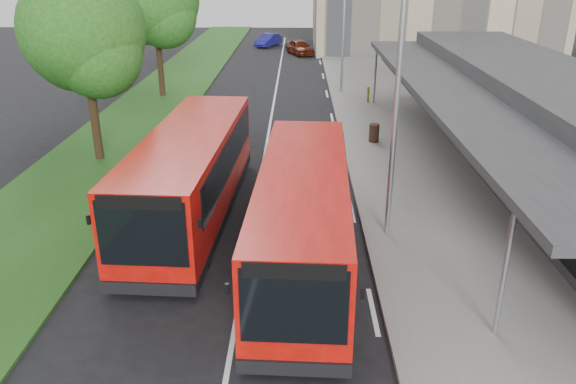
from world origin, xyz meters
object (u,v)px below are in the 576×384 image
object	(u,v)px
litter_bin	(374,133)
bollard	(368,95)
car_far	(269,40)
car_near	(300,47)
lamp_post_near	(395,85)
bus_second	(192,174)
tree_mid	(84,38)
tree_far	(155,5)
lamp_post_far	(342,17)
bus_main	(303,217)

from	to	relation	value
litter_bin	bollard	world-z (taller)	bollard
bollard	car_far	size ratio (longest dim) A/B	0.24
car_near	car_far	size ratio (longest dim) A/B	1.04
lamp_post_near	bus_second	size ratio (longest dim) A/B	0.77
tree_mid	bus_second	distance (m)	8.35
tree_far	lamp_post_far	xyz separation A→B (m)	(11.13, 0.95, -0.74)
tree_far	litter_bin	xyz separation A→B (m)	(11.97, -9.66, -4.89)
car_near	lamp_post_far	bearing A→B (deg)	-101.70
lamp_post_far	bollard	bearing A→B (deg)	-63.13
lamp_post_near	lamp_post_far	size ratio (longest dim) A/B	1.00
bus_second	tree_mid	bearing A→B (deg)	134.51
lamp_post_near	bus_second	xyz separation A→B (m)	(-6.11, 1.41, -3.23)
lamp_post_near	car_near	xyz separation A→B (m)	(-2.52, 36.02, -4.05)
tree_mid	car_far	distance (m)	34.84
tree_far	car_near	world-z (taller)	tree_far
car_far	lamp_post_far	bearing A→B (deg)	-51.54
tree_mid	litter_bin	bearing A→B (deg)	11.06
bus_main	bollard	bearing A→B (deg)	80.48
tree_mid	bus_main	bearing A→B (deg)	-45.31
tree_mid	bus_main	xyz separation A→B (m)	(8.60, -8.70, -3.63)
lamp_post_far	car_far	distance (m)	22.27
lamp_post_near	tree_far	bearing A→B (deg)	120.29
lamp_post_far	litter_bin	size ratio (longest dim) A/B	9.64
litter_bin	car_near	size ratio (longest dim) A/B	0.21
bus_main	car_far	distance (m)	42.93
lamp_post_near	lamp_post_far	distance (m)	20.00
tree_mid	tree_far	size ratio (longest dim) A/B	0.93
lamp_post_far	bollard	world-z (taller)	lamp_post_far
tree_mid	litter_bin	xyz separation A→B (m)	(11.97, 2.34, -4.49)
car_far	tree_far	bearing A→B (deg)	-80.40
bollard	bus_main	bearing A→B (deg)	-101.96
car_near	car_far	world-z (taller)	car_near
tree_far	litter_bin	world-z (taller)	tree_far
bus_second	litter_bin	distance (m)	10.63
bollard	car_far	world-z (taller)	car_far
tree_far	tree_mid	bearing A→B (deg)	-90.00
bus_main	bus_second	size ratio (longest dim) A/B	0.96
tree_mid	lamp_post_far	distance (m)	17.08
tree_far	bus_second	distance (m)	18.77
bus_main	lamp_post_near	bearing A→B (deg)	35.55
tree_far	bus_main	bearing A→B (deg)	-67.43
litter_bin	car_near	xyz separation A→B (m)	(-3.37, 26.63, 0.10)
car_near	tree_mid	bearing A→B (deg)	-127.20
bus_second	bollard	xyz separation A→B (m)	(7.56, 15.72, -0.89)
tree_mid	bus_main	size ratio (longest dim) A/B	0.79
lamp_post_near	tree_mid	bearing A→B (deg)	147.64
tree_far	lamp_post_near	distance (m)	22.08
car_near	car_far	xyz separation A→B (m)	(-3.07, 5.14, -0.05)
bus_main	bus_second	bearing A→B (deg)	142.01
litter_bin	car_near	distance (m)	26.84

